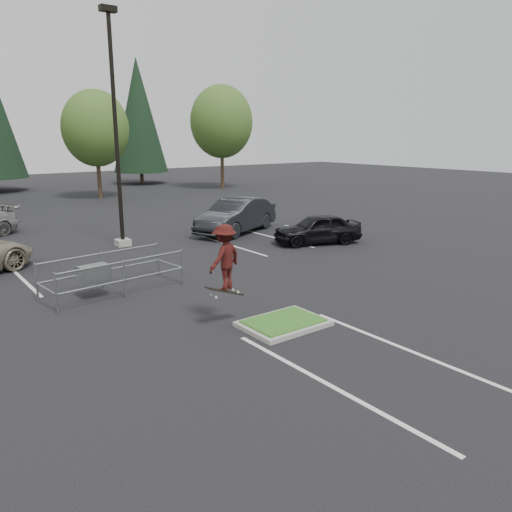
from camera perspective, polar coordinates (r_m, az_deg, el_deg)
ground at (r=13.43m, az=3.16°, el=-7.96°), size 120.00×120.00×0.00m
grass_median at (r=13.40m, az=3.17°, el=-7.65°), size 2.20×1.60×0.16m
stall_lines at (r=17.63m, az=-13.06°, el=-2.97°), size 22.62×17.60×0.01m
light_pole at (r=23.16m, az=-15.64°, el=12.23°), size 0.70×0.60×10.12m
decid_c at (r=41.78m, az=-17.88°, el=13.46°), size 5.12×5.12×8.38m
decid_d at (r=47.63m, az=-3.99°, el=14.81°), size 5.76×5.76×9.43m
conif_c at (r=53.79m, az=-13.28°, el=15.35°), size 5.50×5.50×12.50m
cart_corral at (r=16.31m, az=-17.54°, el=-1.81°), size 4.46×1.99×1.23m
skateboarder at (r=12.94m, az=-3.66°, el=-0.21°), size 1.28×0.99×2.00m
car_r_charc at (r=25.90m, az=-2.25°, el=4.65°), size 5.69×3.92×1.78m
car_r_black at (r=23.44m, az=7.11°, el=3.11°), size 4.37×2.98×1.38m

